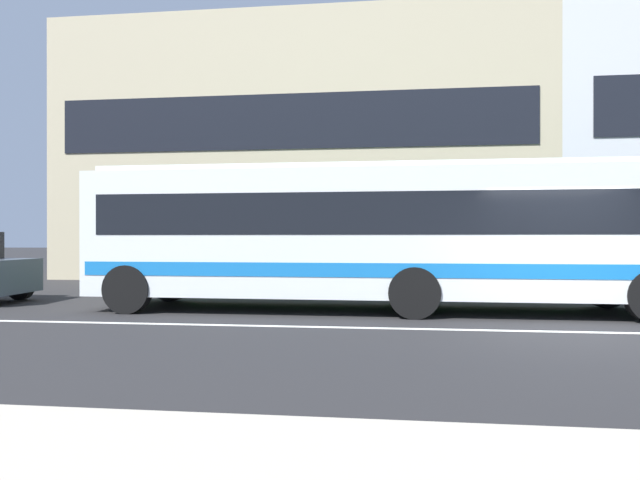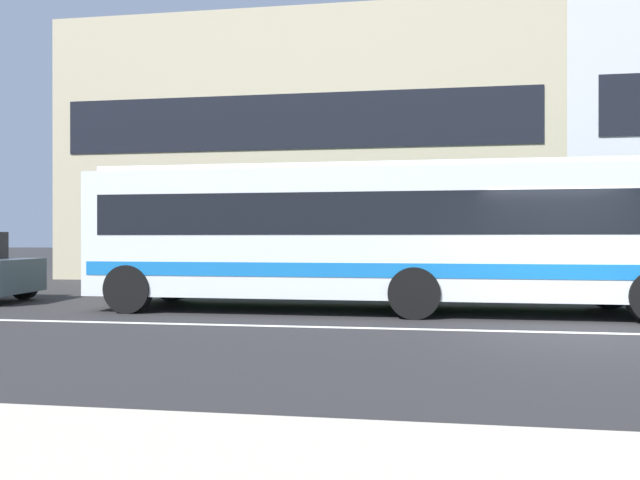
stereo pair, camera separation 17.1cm
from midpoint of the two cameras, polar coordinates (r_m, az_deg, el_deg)
name	(u,v)px [view 2 (the right image)]	position (r m, az deg, el deg)	size (l,w,h in m)	color
ground_plane	(579,333)	(10.02, 25.91, -8.73)	(160.00, 160.00, 0.00)	#272628
lane_centre_line	(579,333)	(10.02, 25.91, -8.71)	(60.00, 0.16, 0.01)	silver
hedge_row_far	(457,277)	(15.56, 14.44, -3.73)	(17.89, 1.10, 0.99)	#14531E
apartment_block_left	(312,162)	(24.20, -0.61, 8.20)	(18.59, 9.16, 9.88)	#C0B38F
transit_bus	(376,232)	(11.76, 6.33, 0.88)	(12.19, 2.62, 3.07)	silver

